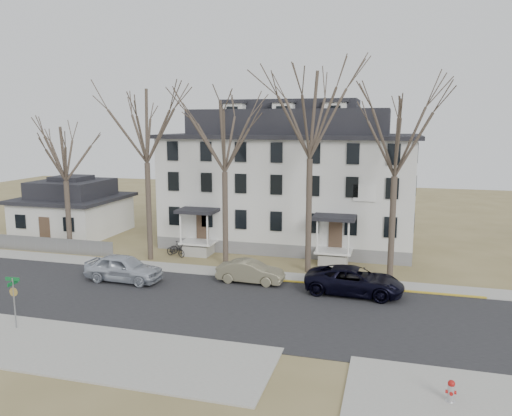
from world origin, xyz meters
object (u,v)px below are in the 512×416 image
(small_house, at_px, (73,210))
(street_sign, at_px, (14,295))
(tree_mid_right, at_px, (396,132))
(car_tan, at_px, (250,272))
(tree_center, at_px, (311,109))
(tree_mid_left, at_px, (224,131))
(boarding_house, at_px, (290,180))
(fire_hydrant, at_px, (451,392))
(bicycle_right, at_px, (181,248))
(tree_bungalow, at_px, (64,150))
(bicycle_left, at_px, (176,251))
(car_navy, at_px, (354,281))
(tree_far_left, at_px, (146,120))
(car_silver, at_px, (124,269))

(small_house, distance_m, street_sign, 22.51)
(tree_mid_right, bearing_deg, car_tan, -158.17)
(small_house, height_order, street_sign, small_house)
(tree_center, bearing_deg, tree_mid_left, 180.00)
(boarding_house, xyz_separation_m, small_house, (-20.00, -1.96, -3.13))
(tree_center, bearing_deg, fire_hydrant, -62.47)
(bicycle_right, bearing_deg, car_tan, -149.93)
(tree_mid_right, height_order, tree_bungalow, tree_mid_right)
(street_sign, bearing_deg, bicycle_left, 77.70)
(fire_hydrant, bearing_deg, tree_center, 117.53)
(small_house, bearing_deg, car_tan, -25.94)
(car_navy, xyz_separation_m, fire_hydrant, (4.34, -11.08, -0.35))
(tree_bungalow, bearing_deg, tree_far_left, 0.00)
(tree_center, bearing_deg, boarding_house, 110.20)
(tree_mid_left, distance_m, car_silver, 11.46)
(boarding_house, height_order, bicycle_right, boarding_house)
(tree_center, xyz_separation_m, bicycle_left, (-10.43, 1.09, -10.60))
(fire_hydrant, bearing_deg, tree_bungalow, 150.81)
(boarding_house, relative_size, tree_mid_right, 1.63)
(tree_mid_right, relative_size, car_tan, 2.97)
(bicycle_left, bearing_deg, street_sign, -167.81)
(car_silver, xyz_separation_m, bicycle_left, (0.69, 6.47, -0.39))
(tree_bungalow, height_order, fire_hydrant, tree_bungalow)
(tree_mid_right, height_order, bicycle_left, tree_mid_right)
(bicycle_right, height_order, street_sign, street_sign)
(small_house, xyz_separation_m, car_silver, (11.88, -11.58, -1.38))
(boarding_house, bearing_deg, bicycle_right, -140.08)
(bicycle_right, distance_m, fire_hydrant, 24.87)
(tree_mid_right, relative_size, car_silver, 2.49)
(car_tan, distance_m, street_sign, 13.76)
(fire_hydrant, distance_m, street_sign, 20.25)
(small_house, bearing_deg, tree_center, -15.08)
(car_silver, bearing_deg, car_tan, -74.25)
(boarding_house, xyz_separation_m, bicycle_left, (-7.43, -7.06, -4.90))
(tree_center, height_order, street_sign, tree_center)
(car_silver, height_order, bicycle_left, car_silver)
(tree_far_left, bearing_deg, bicycle_right, 50.85)
(car_navy, bearing_deg, street_sign, 124.74)
(small_house, relative_size, tree_mid_right, 0.68)
(tree_bungalow, relative_size, car_silver, 2.11)
(car_tan, xyz_separation_m, bicycle_right, (-7.26, 5.42, -0.19))
(car_silver, xyz_separation_m, street_sign, (-1.23, -8.25, 0.91))
(tree_mid_left, relative_size, bicycle_right, 7.41)
(tree_far_left, xyz_separation_m, car_silver, (0.88, -5.38, -9.47))
(tree_mid_left, height_order, bicycle_left, tree_mid_left)
(small_house, distance_m, tree_bungalow, 9.43)
(car_tan, bearing_deg, street_sign, 138.82)
(boarding_house, height_order, small_house, boarding_house)
(tree_far_left, distance_m, car_tan, 13.54)
(bicycle_left, bearing_deg, small_house, 87.57)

